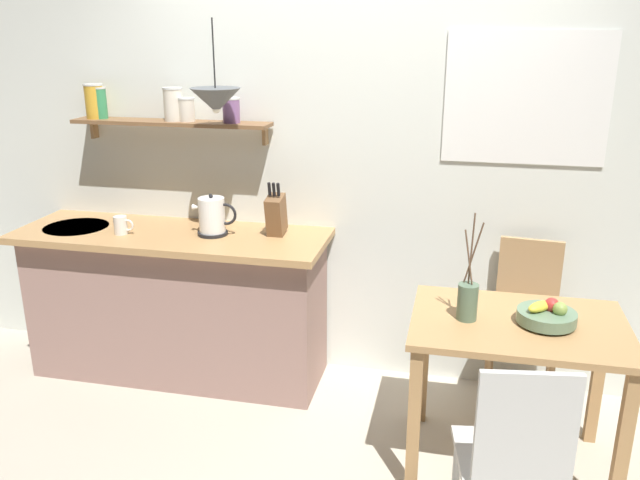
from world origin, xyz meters
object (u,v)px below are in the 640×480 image
(dining_table, at_px, (517,347))
(knife_block, at_px, (276,214))
(dining_chair_far, at_px, (525,318))
(coffee_mug_by_sink, at_px, (121,225))
(dining_chair_near, at_px, (515,457))
(pendant_lamp, at_px, (216,100))
(fruit_bowl, at_px, (547,315))
(electric_kettle, at_px, (212,217))
(twig_vase, at_px, (468,300))

(dining_table, height_order, knife_block, knife_block)
(dining_chair_far, xyz_separation_m, coffee_mug_by_sink, (-2.28, -0.21, 0.45))
(dining_chair_near, distance_m, pendant_lamp, 2.25)
(fruit_bowl, relative_size, coffee_mug_by_sink, 2.21)
(dining_chair_near, relative_size, pendant_lamp, 1.94)
(coffee_mug_by_sink, bearing_deg, dining_table, -10.02)
(electric_kettle, height_order, coffee_mug_by_sink, electric_kettle)
(knife_block, bearing_deg, pendant_lamp, -157.89)
(dining_table, distance_m, knife_block, 1.49)
(dining_table, bearing_deg, electric_kettle, 163.68)
(dining_chair_far, relative_size, twig_vase, 1.86)
(fruit_bowl, bearing_deg, twig_vase, -176.85)
(electric_kettle, bearing_deg, twig_vase, -19.72)
(dining_chair_far, xyz_separation_m, twig_vase, (-0.33, -0.62, 0.34))
(fruit_bowl, relative_size, electric_kettle, 1.01)
(dining_table, distance_m, fruit_bowl, 0.21)
(knife_block, bearing_deg, dining_chair_near, -44.05)
(fruit_bowl, distance_m, pendant_lamp, 1.97)
(dining_table, bearing_deg, dining_chair_far, 81.62)
(dining_chair_far, bearing_deg, dining_table, -98.38)
(pendant_lamp, bearing_deg, twig_vase, -18.97)
(fruit_bowl, distance_m, electric_kettle, 1.87)
(twig_vase, bearing_deg, fruit_bowl, 3.15)
(dining_chair_near, xyz_separation_m, electric_kettle, (-1.64, 1.17, 0.50))
(knife_block, height_order, coffee_mug_by_sink, knife_block)
(knife_block, bearing_deg, dining_chair_far, 1.50)
(fruit_bowl, bearing_deg, dining_chair_far, 92.63)
(dining_chair_far, height_order, electric_kettle, electric_kettle)
(dining_table, height_order, coffee_mug_by_sink, coffee_mug_by_sink)
(dining_chair_near, bearing_deg, dining_table, 86.96)
(electric_kettle, bearing_deg, pendant_lamp, -32.40)
(twig_vase, height_order, electric_kettle, twig_vase)
(twig_vase, relative_size, coffee_mug_by_sink, 4.27)
(dining_table, xyz_separation_m, dining_chair_near, (-0.04, -0.68, -0.11))
(dining_chair_far, distance_m, pendant_lamp, 2.05)
(fruit_bowl, relative_size, knife_block, 0.83)
(fruit_bowl, height_order, pendant_lamp, pendant_lamp)
(dining_table, xyz_separation_m, twig_vase, (-0.24, -0.02, 0.23))
(electric_kettle, distance_m, pendant_lamp, 0.66)
(electric_kettle, bearing_deg, knife_block, 10.91)
(coffee_mug_by_sink, bearing_deg, electric_kettle, 11.18)
(twig_vase, distance_m, knife_block, 1.24)
(electric_kettle, bearing_deg, dining_table, -16.32)
(dining_chair_near, bearing_deg, pendant_lamp, 144.30)
(dining_table, relative_size, dining_chair_near, 1.04)
(dining_table, xyz_separation_m, knife_block, (-1.32, 0.56, 0.41))
(dining_table, xyz_separation_m, pendant_lamp, (-1.60, 0.44, 1.04))
(twig_vase, distance_m, coffee_mug_by_sink, 2.00)
(dining_chair_far, relative_size, electric_kettle, 3.64)
(fruit_bowl, xyz_separation_m, electric_kettle, (-1.79, 0.49, 0.21))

